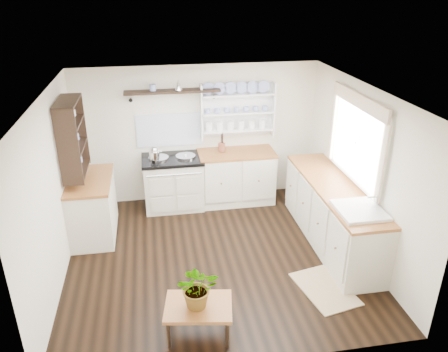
% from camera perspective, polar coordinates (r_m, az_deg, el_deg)
% --- Properties ---
extents(floor, '(4.00, 3.80, 0.01)m').
position_cam_1_polar(floor, '(6.18, -1.05, -10.39)').
color(floor, black).
rests_on(floor, ground).
extents(wall_back, '(4.00, 0.02, 2.30)m').
position_cam_1_polar(wall_back, '(7.35, -3.40, 5.50)').
color(wall_back, beige).
rests_on(wall_back, ground).
extents(wall_right, '(0.02, 3.80, 2.30)m').
position_cam_1_polar(wall_right, '(6.20, 17.46, 0.68)').
color(wall_right, beige).
rests_on(wall_right, ground).
extents(wall_left, '(0.02, 3.80, 2.30)m').
position_cam_1_polar(wall_left, '(5.69, -21.48, -2.09)').
color(wall_left, beige).
rests_on(wall_left, ground).
extents(ceiling, '(4.00, 3.80, 0.01)m').
position_cam_1_polar(ceiling, '(5.22, -1.25, 10.82)').
color(ceiling, white).
rests_on(ceiling, wall_back).
extents(window, '(0.08, 1.55, 1.22)m').
position_cam_1_polar(window, '(6.15, 16.90, 4.74)').
color(window, white).
rests_on(window, wall_right).
extents(aga_cooker, '(0.98, 0.69, 0.91)m').
position_cam_1_polar(aga_cooker, '(7.28, -6.61, -0.79)').
color(aga_cooker, beige).
rests_on(aga_cooker, floor).
extents(back_cabinets, '(1.27, 0.63, 0.90)m').
position_cam_1_polar(back_cabinets, '(7.42, 1.60, -0.02)').
color(back_cabinets, beige).
rests_on(back_cabinets, floor).
extents(right_cabinets, '(0.62, 2.43, 0.90)m').
position_cam_1_polar(right_cabinets, '(6.45, 13.92, -4.77)').
color(right_cabinets, beige).
rests_on(right_cabinets, floor).
extents(belfast_sink, '(0.55, 0.60, 0.45)m').
position_cam_1_polar(belfast_sink, '(5.70, 17.15, -5.34)').
color(belfast_sink, white).
rests_on(belfast_sink, right_cabinets).
extents(left_cabinets, '(0.62, 1.13, 0.90)m').
position_cam_1_polar(left_cabinets, '(6.73, -16.79, -3.82)').
color(left_cabinets, beige).
rests_on(left_cabinets, floor).
extents(plate_rack, '(1.20, 0.22, 0.90)m').
position_cam_1_polar(plate_rack, '(7.30, 1.69, 8.71)').
color(plate_rack, white).
rests_on(plate_rack, wall_back).
extents(high_shelf, '(1.50, 0.29, 0.16)m').
position_cam_1_polar(high_shelf, '(7.00, -6.75, 10.86)').
color(high_shelf, black).
rests_on(high_shelf, wall_back).
extents(left_shelving, '(0.28, 0.80, 1.05)m').
position_cam_1_polar(left_shelving, '(6.34, -19.22, 4.84)').
color(left_shelving, black).
rests_on(left_shelving, wall_left).
extents(kettle, '(0.16, 0.16, 0.20)m').
position_cam_1_polar(kettle, '(6.93, -9.09, 2.97)').
color(kettle, silver).
rests_on(kettle, aga_cooker).
extents(utensil_crock, '(0.11, 0.11, 0.13)m').
position_cam_1_polar(utensil_crock, '(7.26, -0.31, 3.81)').
color(utensil_crock, brown).
rests_on(utensil_crock, back_cabinets).
extents(center_table, '(0.78, 0.61, 0.38)m').
position_cam_1_polar(center_table, '(4.83, -3.36, -16.89)').
color(center_table, brown).
rests_on(center_table, floor).
extents(potted_plant, '(0.43, 0.37, 0.48)m').
position_cam_1_polar(potted_plant, '(4.65, -3.44, -14.26)').
color(potted_plant, '#3F7233').
rests_on(potted_plant, center_table).
extents(floor_rug, '(0.71, 0.94, 0.02)m').
position_cam_1_polar(floor_rug, '(5.74, 13.01, -14.16)').
color(floor_rug, '#8D7752').
rests_on(floor_rug, floor).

